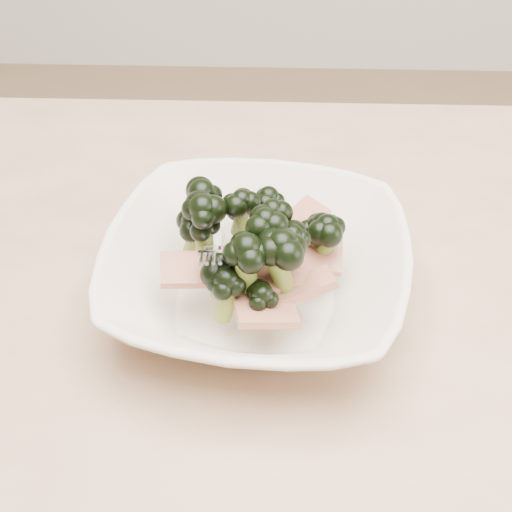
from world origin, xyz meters
The scene contains 2 objects.
dining_table centered at (0.00, 0.00, 0.65)m, with size 1.20×0.80×0.75m.
broccoli_dish centered at (-0.06, 0.05, 0.79)m, with size 0.29×0.29×0.11m.
Camera 1 is at (-0.05, -0.40, 1.20)m, focal length 50.00 mm.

